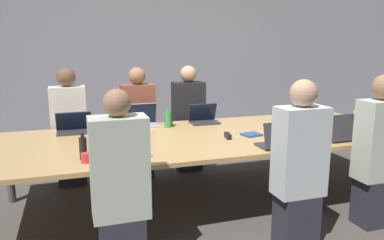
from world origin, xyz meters
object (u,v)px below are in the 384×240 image
at_px(person_far_midleft, 138,125).
at_px(cup_far_midleft, 169,122).
at_px(laptop_near_right, 343,133).
at_px(stapler, 228,136).
at_px(person_near_midright, 299,167).
at_px(bottle_near_right, 354,124).
at_px(laptop_far_midleft, 142,120).
at_px(person_far_center, 188,121).
at_px(laptop_near_left, 121,153).
at_px(laptop_far_left, 74,127).
at_px(bottle_near_left, 83,148).
at_px(person_far_left, 69,129).
at_px(laptop_near_midright, 278,140).
at_px(person_near_left, 120,188).
at_px(bottle_far_midleft, 168,119).
at_px(laptop_far_center, 204,117).
at_px(cup_near_left, 86,158).
at_px(person_near_right, 378,154).

bearing_deg(person_far_midleft, cup_far_midleft, -54.15).
xyz_separation_m(laptop_near_right, stapler, (-1.05, 0.43, -0.05)).
bearing_deg(person_near_midright, person_far_midleft, -64.79).
height_order(bottle_near_right, laptop_far_midleft, laptop_far_midleft).
height_order(person_far_center, laptop_near_left, person_far_center).
height_order(laptop_near_right, laptop_far_left, laptop_near_right).
bearing_deg(bottle_near_left, person_far_left, 94.49).
bearing_deg(laptop_far_left, laptop_near_left, -72.92).
height_order(person_far_center, laptop_far_midleft, person_far_center).
height_order(laptop_near_left, laptop_near_midright, laptop_near_midright).
xyz_separation_m(person_near_left, stapler, (1.19, 0.84, 0.09)).
height_order(laptop_near_right, person_near_midright, person_near_midright).
distance_m(person_far_center, laptop_near_midright, 1.71).
distance_m(person_far_center, laptop_far_midleft, 0.78).
relative_size(person_far_center, bottle_near_left, 6.19).
height_order(person_far_left, laptop_near_midright, person_far_left).
bearing_deg(laptop_near_midright, person_far_center, -78.74).
bearing_deg(bottle_far_midleft, bottle_near_right, -26.98).
relative_size(person_far_center, person_near_left, 1.01).
xyz_separation_m(person_near_left, bottle_far_midleft, (0.74, 1.50, 0.16)).
bearing_deg(laptop_far_midleft, laptop_near_left, -108.21).
bearing_deg(bottle_far_midleft, bottle_near_left, -135.73).
height_order(person_near_left, laptop_near_midright, person_near_left).
height_order(laptop_near_left, person_near_midright, person_near_midright).
bearing_deg(laptop_far_left, laptop_far_center, 1.40).
height_order(cup_near_left, person_far_left, person_far_left).
bearing_deg(laptop_near_left, bottle_near_right, -176.13).
distance_m(laptop_near_left, cup_far_midleft, 1.35).
bearing_deg(person_far_center, cup_far_midleft, -130.30).
height_order(bottle_near_left, laptop_near_midright, laptop_near_midright).
bearing_deg(person_far_midleft, laptop_far_left, -151.48).
bearing_deg(person_far_center, person_far_left, -178.16).
relative_size(laptop_far_center, laptop_near_right, 0.93).
distance_m(person_far_midleft, cup_far_midleft, 0.50).
xyz_separation_m(person_near_left, laptop_near_midright, (1.48, 0.37, 0.14)).
relative_size(laptop_far_left, person_far_left, 0.26).
relative_size(cup_near_left, laptop_far_left, 0.23).
distance_m(bottle_near_right, person_near_midright, 1.27).
bearing_deg(laptop_far_center, stapler, -91.21).
relative_size(person_near_left, cup_far_midleft, 14.67).
distance_m(laptop_far_center, laptop_far_left, 1.49).
bearing_deg(person_near_right, bottle_far_midleft, -42.55).
relative_size(bottle_near_left, bottle_far_midleft, 1.01).
bearing_deg(person_far_center, bottle_near_left, -132.92).
bearing_deg(laptop_far_center, laptop_far_left, -178.60).
distance_m(laptop_near_left, laptop_far_midleft, 1.30).
relative_size(laptop_near_right, stapler, 2.35).
height_order(bottle_near_right, person_near_left, person_near_left).
distance_m(laptop_near_midright, laptop_far_midleft, 1.64).
distance_m(person_far_left, cup_far_midleft, 1.18).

